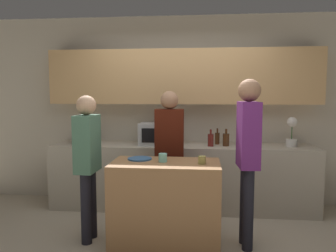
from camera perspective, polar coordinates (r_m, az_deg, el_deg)
back_wall at (r=4.74m, az=2.62°, el=4.98°), size 6.40×0.40×2.70m
back_counter at (r=4.61m, az=2.37°, el=-8.77°), size 3.60×0.62×0.89m
kitchen_island at (r=3.52m, az=-0.43°, el=-13.41°), size 1.12×0.59×0.89m
microwave at (r=4.53m, az=-1.61°, el=-1.36°), size 0.52×0.39×0.30m
toaster at (r=4.80m, az=-14.49°, el=-1.86°), size 0.26×0.16×0.18m
potted_plant at (r=4.65m, az=20.76°, el=-0.96°), size 0.14×0.14×0.40m
bottle_0 at (r=4.42m, az=7.43°, el=-2.40°), size 0.08×0.08×0.23m
bottle_1 at (r=4.62m, az=8.58°, el=-2.09°), size 0.06×0.06×0.22m
bottle_2 at (r=4.48m, az=10.07°, el=-2.32°), size 0.09×0.09×0.23m
plate_on_island at (r=3.54m, az=-4.95°, el=-5.70°), size 0.26×0.26×0.01m
cup_0 at (r=3.40m, az=-0.91°, el=-5.54°), size 0.09×0.09×0.09m
cup_1 at (r=3.33m, az=5.94°, el=-5.90°), size 0.08×0.08×0.08m
person_left at (r=3.61m, az=-13.83°, el=-5.12°), size 0.21×0.35×1.58m
person_center at (r=3.44m, az=13.76°, el=-3.71°), size 0.23×0.35×1.74m
person_right at (r=3.93m, az=0.25°, el=-3.57°), size 0.34×0.21×1.63m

